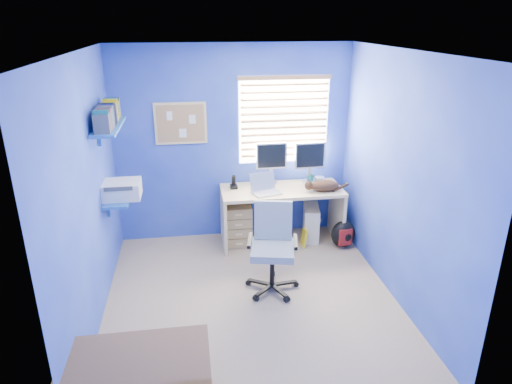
{
  "coord_description": "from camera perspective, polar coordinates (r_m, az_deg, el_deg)",
  "views": [
    {
      "loc": [
        -0.56,
        -4.05,
        2.77
      ],
      "look_at": [
        0.15,
        0.65,
        0.95
      ],
      "focal_mm": 32.0,
      "sensor_mm": 36.0,
      "label": 1
    }
  ],
  "objects": [
    {
      "name": "phone",
      "position": [
        5.78,
        -2.81,
        1.29
      ],
      "size": [
        0.09,
        0.11,
        0.17
      ],
      "primitive_type": "cube",
      "rotation": [
        0.0,
        0.0,
        0.03
      ],
      "color": "black",
      "rests_on": "desk"
    },
    {
      "name": "backpack",
      "position": [
        5.96,
        10.82,
        -5.19
      ],
      "size": [
        0.34,
        0.28,
        0.36
      ],
      "primitive_type": "ellipsoid",
      "rotation": [
        0.0,
        0.0,
        0.17
      ],
      "color": "black",
      "rests_on": "floor"
    },
    {
      "name": "cat",
      "position": [
        5.75,
        8.55,
        0.78
      ],
      "size": [
        0.38,
        0.21,
        0.13
      ],
      "primitive_type": "ellipsoid",
      "rotation": [
        0.0,
        0.0,
        -0.02
      ],
      "color": "black",
      "rests_on": "desk"
    },
    {
      "name": "ceiling",
      "position": [
        4.09,
        -0.75,
        17.19
      ],
      "size": [
        3.0,
        3.2,
        0.0
      ],
      "primitive_type": "cube",
      "color": "white",
      "rests_on": "wall_back"
    },
    {
      "name": "window_blinds",
      "position": [
        5.87,
        3.53,
        8.94
      ],
      "size": [
        1.15,
        0.05,
        1.1
      ],
      "color": "white",
      "rests_on": "ground"
    },
    {
      "name": "drawer_boxes",
      "position": [
        5.9,
        -2.3,
        -4.12
      ],
      "size": [
        0.35,
        0.28,
        0.54
      ],
      "primitive_type": "cube",
      "color": "tan",
      "rests_on": "floor"
    },
    {
      "name": "laptop",
      "position": [
        5.59,
        1.31,
        0.89
      ],
      "size": [
        0.39,
        0.34,
        0.22
      ],
      "primitive_type": "cube",
      "rotation": [
        0.0,
        0.0,
        0.27
      ],
      "color": "silver",
      "rests_on": "desk"
    },
    {
      "name": "desk",
      "position": [
        5.93,
        3.17,
        -2.95
      ],
      "size": [
        1.54,
        0.65,
        0.74
      ],
      "primitive_type": "cube",
      "color": "#DBBA7D",
      "rests_on": "floor"
    },
    {
      "name": "monitor_right",
      "position": [
        5.97,
        6.7,
        3.69
      ],
      "size": [
        0.4,
        0.14,
        0.54
      ],
      "primitive_type": "cube",
      "rotation": [
        0.0,
        0.0,
        0.04
      ],
      "color": "silver",
      "rests_on": "desk"
    },
    {
      "name": "wall_shelves",
      "position": [
        5.04,
        -17.38,
        4.63
      ],
      "size": [
        0.42,
        0.9,
        1.05
      ],
      "color": "#2960B6",
      "rests_on": "ground"
    },
    {
      "name": "floor",
      "position": [
        4.93,
        -0.61,
        -13.18
      ],
      "size": [
        3.0,
        3.2,
        0.0
      ],
      "primitive_type": "cube",
      "color": "tan",
      "rests_on": "ground"
    },
    {
      "name": "tower_pc",
      "position": [
        6.11,
        6.88,
        -3.8
      ],
      "size": [
        0.27,
        0.47,
        0.45
      ],
      "primitive_type": "cube",
      "rotation": [
        0.0,
        0.0,
        -0.19
      ],
      "color": "beige",
      "rests_on": "floor"
    },
    {
      "name": "wall_right",
      "position": [
        4.79,
        17.41,
        1.46
      ],
      "size": [
        0.01,
        3.2,
        2.5
      ],
      "primitive_type": "cube",
      "color": "#253AB6",
      "rests_on": "ground"
    },
    {
      "name": "corkboard",
      "position": [
        5.76,
        -9.4,
        8.46
      ],
      "size": [
        0.64,
        0.02,
        0.52
      ],
      "color": "#DBBA7D",
      "rests_on": "ground"
    },
    {
      "name": "wall_left",
      "position": [
        4.42,
        -20.3,
        -0.49
      ],
      "size": [
        0.01,
        3.2,
        2.5
      ],
      "primitive_type": "cube",
      "color": "#253AB6",
      "rests_on": "ground"
    },
    {
      "name": "cd_spindle",
      "position": [
        6.06,
        7.93,
        1.56
      ],
      "size": [
        0.13,
        0.13,
        0.07
      ],
      "primitive_type": "cylinder",
      "color": "silver",
      "rests_on": "desk"
    },
    {
      "name": "mug",
      "position": [
        6.03,
        6.78,
        1.65
      ],
      "size": [
        0.1,
        0.09,
        0.1
      ],
      "primitive_type": "imported",
      "color": "#176B69",
      "rests_on": "desk"
    },
    {
      "name": "office_chair",
      "position": [
        4.94,
        2.06,
        -8.32
      ],
      "size": [
        0.65,
        0.65,
        0.94
      ],
      "color": "black",
      "rests_on": "floor"
    },
    {
      "name": "monitor_left",
      "position": [
        5.92,
        1.91,
        3.65
      ],
      "size": [
        0.4,
        0.13,
        0.54
      ],
      "primitive_type": "cube",
      "rotation": [
        0.0,
        0.0,
        0.03
      ],
      "color": "silver",
      "rests_on": "desk"
    },
    {
      "name": "yellow_book",
      "position": [
        5.95,
        6.03,
        -5.61
      ],
      "size": [
        0.03,
        0.17,
        0.24
      ],
      "primitive_type": "cube",
      "color": "yellow",
      "rests_on": "floor"
    },
    {
      "name": "wall_back",
      "position": [
        5.87,
        -2.85,
        5.95
      ],
      "size": [
        3.0,
        0.01,
        2.5
      ],
      "primitive_type": "cube",
      "color": "#253AB6",
      "rests_on": "ground"
    },
    {
      "name": "wall_front",
      "position": [
        2.93,
        3.72,
        -10.3
      ],
      "size": [
        3.0,
        0.01,
        2.5
      ],
      "primitive_type": "cube",
      "color": "#253AB6",
      "rests_on": "ground"
    }
  ]
}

